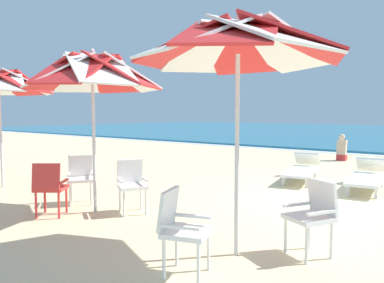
% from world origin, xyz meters
% --- Properties ---
extents(ground_plane, '(80.00, 80.00, 0.00)m').
position_xyz_m(ground_plane, '(0.00, 0.00, 0.00)').
color(ground_plane, beige).
extents(beach_umbrella_0, '(2.37, 2.37, 2.72)m').
position_xyz_m(beach_umbrella_0, '(-0.06, -3.20, 2.38)').
color(beach_umbrella_0, silver).
rests_on(beach_umbrella_0, ground).
extents(plastic_chair_0, '(0.60, 0.61, 0.87)m').
position_xyz_m(plastic_chair_0, '(0.63, -2.66, 0.50)').
color(plastic_chair_0, white).
rests_on(plastic_chair_0, ground).
extents(plastic_chair_1, '(0.59, 0.56, 0.87)m').
position_xyz_m(plastic_chair_1, '(-0.24, -3.99, 0.50)').
color(plastic_chair_1, white).
rests_on(plastic_chair_1, ground).
extents(beach_umbrella_1, '(2.24, 2.24, 2.66)m').
position_xyz_m(beach_umbrella_1, '(-2.84, -3.07, 2.26)').
color(beach_umbrella_1, silver).
rests_on(beach_umbrella_1, ground).
extents(plastic_chair_2, '(0.63, 0.62, 0.87)m').
position_xyz_m(plastic_chair_2, '(-3.58, -2.83, 0.50)').
color(plastic_chair_2, white).
rests_on(plastic_chair_2, ground).
extents(plastic_chair_3, '(0.63, 0.63, 0.87)m').
position_xyz_m(plastic_chair_3, '(-3.18, -3.67, 0.50)').
color(plastic_chair_3, red).
rests_on(plastic_chair_3, ground).
extents(plastic_chair_4, '(0.62, 0.61, 0.87)m').
position_xyz_m(plastic_chair_4, '(-2.38, -2.69, 0.50)').
color(plastic_chair_4, white).
rests_on(plastic_chair_4, ground).
extents(sun_lounger_1, '(0.89, 2.21, 0.62)m').
position_xyz_m(sun_lounger_1, '(0.21, 1.66, 0.28)').
color(sun_lounger_1, white).
rests_on(sun_lounger_1, ground).
extents(sun_lounger_2, '(1.07, 2.23, 0.62)m').
position_xyz_m(sun_lounger_2, '(-1.28, 1.82, 0.28)').
color(sun_lounger_2, white).
rests_on(sun_lounger_2, ground).
extents(beachgoer_seated, '(0.30, 0.93, 0.92)m').
position_xyz_m(beachgoer_seated, '(-1.67, 6.48, 0.29)').
color(beachgoer_seated, red).
rests_on(beachgoer_seated, ground).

